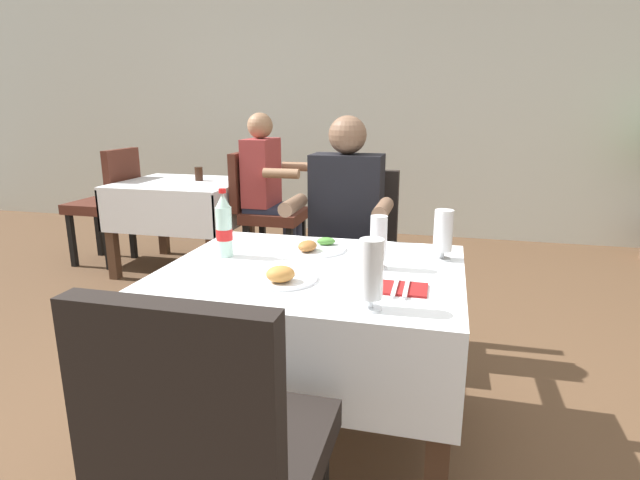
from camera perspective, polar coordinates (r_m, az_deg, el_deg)
ground_plane at (r=2.26m, az=2.63°, el=-20.32°), size 11.00×11.00×0.00m
back_wall at (r=5.32m, az=10.78°, el=16.64°), size 11.00×0.12×3.00m
main_dining_table at (r=1.93m, az=-0.73°, el=-7.86°), size 1.08×0.89×0.72m
chair_far_diner_seat at (r=2.71m, az=3.84°, el=-1.24°), size 0.44×0.50×0.97m
chair_near_camera_side at (r=1.25m, az=-11.52°, el=-22.27°), size 0.44×0.50×0.97m
seated_diner_far at (r=2.57m, az=2.74°, el=1.52°), size 0.50×0.46×1.26m
plate_near_camera at (r=1.73m, az=-4.38°, el=-4.06°), size 0.25×0.25×0.07m
plate_far_diner at (r=2.09m, az=-0.58°, el=-0.82°), size 0.25×0.25×0.05m
beer_glass_left at (r=1.47m, az=5.76°, el=-3.65°), size 0.07×0.07×0.21m
beer_glass_middle at (r=1.85m, az=6.59°, el=-0.12°), size 0.07×0.07×0.20m
beer_glass_right at (r=2.00m, az=13.68°, el=0.73°), size 0.07×0.07×0.20m
cola_bottle_primary at (r=2.02m, az=-10.74°, el=1.44°), size 0.06×0.06×0.27m
napkin_cutlery_set at (r=1.67m, az=9.08°, el=-5.37°), size 0.17×0.19×0.01m
background_dining_table at (r=4.22m, az=-15.17°, el=3.94°), size 0.96×0.84×0.72m
background_chair_left at (r=4.59m, az=-22.70°, el=4.27°), size 0.50×0.44×0.97m
background_chair_right at (r=3.93m, az=-6.39°, el=3.74°), size 0.50×0.44×0.97m
background_patron at (r=3.89m, az=-5.77°, el=5.98°), size 0.46×0.50×1.26m
background_table_tumbler at (r=4.21m, az=-13.47°, el=7.25°), size 0.06×0.06×0.11m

